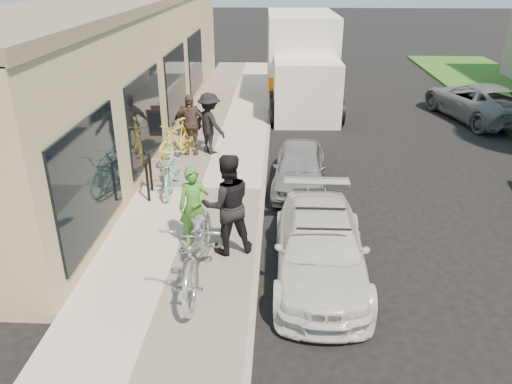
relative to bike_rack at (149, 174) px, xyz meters
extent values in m
plane|color=black|center=(3.10, -2.48, -0.70)|extent=(120.00, 120.00, 0.00)
cube|color=#B6B0A4|center=(1.10, 0.52, -0.63)|extent=(3.00, 34.00, 0.15)
cube|color=gray|center=(2.65, 0.52, -0.64)|extent=(0.12, 34.00, 0.13)
cube|color=#C3B187|center=(-2.15, 5.52, 1.30)|extent=(3.50, 20.00, 4.00)
cube|color=#776A59|center=(-2.15, 5.52, 3.40)|extent=(3.60, 20.00, 0.25)
cube|color=black|center=(-0.38, -2.48, 0.90)|extent=(0.06, 3.00, 2.20)
cube|color=black|center=(-0.38, 1.52, 0.90)|extent=(0.06, 3.00, 2.20)
cube|color=black|center=(-0.38, 5.52, 0.90)|extent=(0.06, 3.00, 2.20)
cube|color=black|center=(-0.38, 9.52, 0.90)|extent=(0.06, 3.00, 2.20)
cylinder|color=black|center=(0.04, -0.29, -0.11)|extent=(0.06, 0.06, 0.89)
cylinder|color=black|center=(-0.04, 0.29, -0.11)|extent=(0.06, 0.06, 0.89)
cylinder|color=black|center=(0.00, 0.00, 0.33)|extent=(0.14, 0.59, 0.06)
cube|color=black|center=(0.16, 4.38, -0.10)|extent=(0.56, 0.26, 0.90)
cube|color=black|center=(0.13, 4.70, -0.10)|extent=(0.56, 0.26, 0.90)
cube|color=black|center=(0.16, 4.34, -0.05)|extent=(0.45, 0.18, 0.64)
imported|color=silver|center=(3.78, -2.88, -0.13)|extent=(1.66, 3.97, 1.15)
cylinder|color=black|center=(3.78, -3.31, 0.46)|extent=(0.91, 0.04, 0.04)
cylinder|color=black|center=(3.78, -2.55, 0.46)|extent=(0.91, 0.04, 0.04)
imported|color=gray|center=(3.54, 1.00, -0.17)|extent=(1.49, 3.25, 1.08)
cube|color=silver|center=(3.93, 6.90, 0.37)|extent=(2.35, 2.35, 2.15)
cube|color=black|center=(3.93, 6.90, 0.83)|extent=(2.10, 0.14, 1.02)
cube|color=silver|center=(3.81, 10.30, 1.05)|extent=(2.78, 4.85, 3.29)
cube|color=orange|center=(3.81, 10.30, 0.32)|extent=(2.80, 4.87, 0.62)
cylinder|color=black|center=(2.82, 6.30, -0.25)|extent=(0.32, 0.92, 0.91)
cylinder|color=black|center=(5.09, 6.38, -0.25)|extent=(0.32, 0.92, 0.91)
cylinder|color=black|center=(2.78, 7.54, -0.25)|extent=(0.32, 0.92, 0.91)
cylinder|color=black|center=(5.04, 7.62, -0.25)|extent=(0.32, 0.92, 0.91)
cylinder|color=black|center=(2.62, 11.85, -0.25)|extent=(0.32, 0.92, 0.91)
cylinder|color=black|center=(4.88, 11.93, -0.25)|extent=(0.32, 0.92, 0.91)
imported|color=slate|center=(10.13, 7.45, -0.05)|extent=(3.27, 5.09, 1.31)
imported|color=silver|center=(1.71, -3.41, 0.14)|extent=(0.94, 2.65, 1.39)
imported|color=#41872D|center=(1.42, -2.15, 0.24)|extent=(0.63, 0.45, 1.60)
imported|color=black|center=(2.08, -2.38, 0.42)|extent=(1.13, 1.00, 1.96)
imported|color=#87CABE|center=(0.35, 0.79, -0.04)|extent=(0.82, 1.77, 1.02)
imported|color=#87CABE|center=(0.42, 0.38, -0.05)|extent=(0.89, 1.97, 1.00)
imported|color=yellow|center=(0.20, 2.45, 0.00)|extent=(1.16, 1.92, 1.12)
imported|color=black|center=(1.03, 3.02, 0.32)|extent=(1.28, 1.24, 1.75)
imported|color=#503E39|center=(0.48, 2.94, 0.31)|extent=(1.02, 0.43, 1.73)
camera|label=1|loc=(3.02, -10.58, 4.46)|focal=35.00mm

